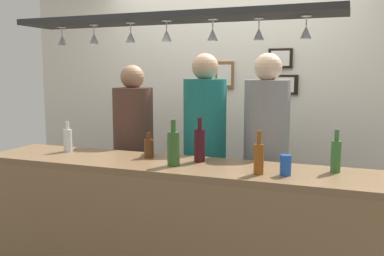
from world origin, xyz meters
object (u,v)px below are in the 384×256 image
at_px(picture_frame_crest, 224,75).
at_px(picture_frame_lower_pair, 282,85).
at_px(bottle_beer_green_import, 336,155).
at_px(picture_frame_upper_small, 280,58).
at_px(person_right_grey_shirt, 266,146).
at_px(person_left_brown_shirt, 134,144).
at_px(bottle_wine_dark_red, 200,144).
at_px(bottle_beer_amber_tall, 259,158).
at_px(person_middle_teal_shirt, 205,142).
at_px(bottle_soda_clear, 68,140).
at_px(drink_can, 286,165).
at_px(bottle_beer_brown_stubby, 149,148).
at_px(bottle_champagne_green, 173,148).

distance_m(picture_frame_crest, picture_frame_lower_pair, 0.55).
bearing_deg(bottle_beer_green_import, picture_frame_upper_small, 113.32).
distance_m(person_right_grey_shirt, picture_frame_lower_pair, 0.91).
bearing_deg(picture_frame_upper_small, person_left_brown_shirt, -144.05).
relative_size(bottle_wine_dark_red, bottle_beer_amber_tall, 1.15).
relative_size(person_middle_teal_shirt, bottle_soda_clear, 7.73).
bearing_deg(picture_frame_upper_small, person_middle_teal_shirt, -119.63).
bearing_deg(bottle_wine_dark_red, drink_can, -16.99).
relative_size(drink_can, picture_frame_upper_small, 0.55).
bearing_deg(picture_frame_upper_small, drink_can, -79.07).
height_order(drink_can, picture_frame_lower_pair, picture_frame_lower_pair).
distance_m(person_right_grey_shirt, bottle_beer_brown_stubby, 0.89).
relative_size(person_right_grey_shirt, picture_frame_lower_pair, 5.91).
height_order(person_left_brown_shirt, picture_frame_lower_pair, person_left_brown_shirt).
bearing_deg(person_middle_teal_shirt, bottle_soda_clear, -150.46).
xyz_separation_m(person_left_brown_shirt, bottle_beer_amber_tall, (1.23, -0.72, 0.11)).
height_order(bottle_champagne_green, picture_frame_upper_small, picture_frame_upper_small).
xyz_separation_m(person_middle_teal_shirt, drink_can, (0.74, -0.69, 0.02)).
xyz_separation_m(person_left_brown_shirt, picture_frame_lower_pair, (1.11, 0.80, 0.50)).
height_order(bottle_soda_clear, bottle_beer_green_import, bottle_beer_green_import).
bearing_deg(bottle_wine_dark_red, picture_frame_crest, 99.41).
distance_m(bottle_champagne_green, bottle_beer_brown_stubby, 0.32).
bearing_deg(bottle_soda_clear, bottle_beer_amber_tall, -7.29).
distance_m(bottle_soda_clear, bottle_wine_dark_red, 1.06).
bearing_deg(bottle_champagne_green, bottle_beer_brown_stubby, 146.25).
height_order(bottle_beer_brown_stubby, picture_frame_crest, picture_frame_crest).
relative_size(bottle_beer_amber_tall, picture_frame_crest, 1.00).
bearing_deg(bottle_wine_dark_red, bottle_beer_brown_stubby, -180.00).
distance_m(bottle_beer_green_import, bottle_beer_brown_stubby, 1.25).
relative_size(bottle_beer_amber_tall, picture_frame_lower_pair, 0.87).
relative_size(bottle_soda_clear, bottle_beer_brown_stubby, 1.28).
xyz_separation_m(person_left_brown_shirt, person_right_grey_shirt, (1.14, 0.00, 0.05)).
height_order(bottle_wine_dark_red, picture_frame_lower_pair, picture_frame_lower_pair).
bearing_deg(picture_frame_upper_small, bottle_beer_green_import, -66.68).
relative_size(person_right_grey_shirt, picture_frame_upper_small, 8.06).
height_order(person_right_grey_shirt, bottle_soda_clear, person_right_grey_shirt).
bearing_deg(person_left_brown_shirt, bottle_soda_clear, -117.96).
bearing_deg(bottle_beer_brown_stubby, bottle_beer_green_import, 0.39).
xyz_separation_m(bottle_beer_amber_tall, drink_can, (0.15, 0.03, -0.04)).
bearing_deg(bottle_beer_amber_tall, bottle_beer_brown_stubby, 165.72).
relative_size(bottle_soda_clear, drink_can, 1.89).
bearing_deg(person_middle_teal_shirt, bottle_beer_amber_tall, -50.70).
xyz_separation_m(bottle_beer_green_import, bottle_beer_amber_tall, (-0.42, -0.22, -0.00)).
bearing_deg(bottle_champagne_green, person_left_brown_shirt, 134.33).
height_order(person_right_grey_shirt, drink_can, person_right_grey_shirt).
bearing_deg(bottle_soda_clear, drink_can, -5.68).
bearing_deg(bottle_beer_brown_stubby, picture_frame_lower_pair, 61.21).
bearing_deg(drink_can, bottle_soda_clear, 174.32).
relative_size(bottle_beer_brown_stubby, drink_can, 1.48).
bearing_deg(person_right_grey_shirt, picture_frame_upper_small, 92.83).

